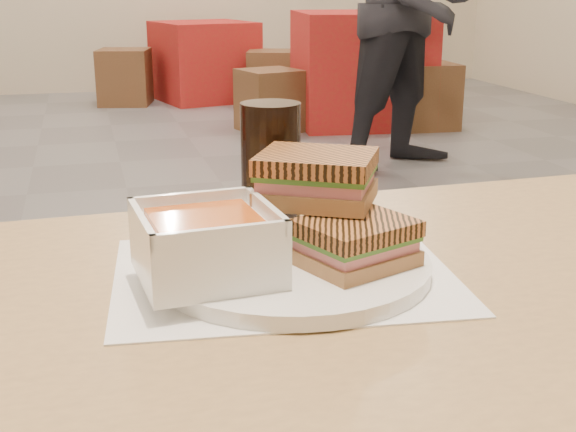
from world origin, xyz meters
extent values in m
cube|color=#AC8650|center=(0.02, -2.05, 0.73)|extent=(1.22, 0.74, 0.03)
cylinder|color=#AC8650|center=(0.56, -1.73, 0.36)|extent=(0.06, 0.06, 0.72)
cube|color=white|center=(0.01, -1.99, 0.75)|extent=(0.38, 0.31, 0.00)
cylinder|color=white|center=(0.02, -1.98, 0.76)|extent=(0.29, 0.29, 0.02)
cube|color=white|center=(-0.07, -2.01, 0.79)|extent=(0.14, 0.14, 0.05)
cube|color=#CE5717|center=(-0.07, -2.01, 0.82)|extent=(0.11, 0.11, 0.01)
cube|color=white|center=(-0.01, -2.00, 0.83)|extent=(0.02, 0.13, 0.02)
cube|color=white|center=(-0.14, -2.01, 0.83)|extent=(0.02, 0.13, 0.02)
cube|color=white|center=(-0.08, -1.95, 0.83)|extent=(0.13, 0.02, 0.02)
cube|color=white|center=(-0.07, -2.07, 0.83)|extent=(0.13, 0.02, 0.02)
cube|color=#A16C41|center=(0.08, -2.02, 0.78)|extent=(0.13, 0.12, 0.02)
cube|color=#C26461|center=(0.08, -2.02, 0.79)|extent=(0.12, 0.11, 0.01)
cube|color=#386B23|center=(0.08, -2.02, 0.80)|extent=(0.13, 0.12, 0.01)
cube|color=#9F5B2B|center=(0.08, -2.02, 0.81)|extent=(0.13, 0.12, 0.02)
cube|color=#A16C41|center=(0.06, -1.95, 0.83)|extent=(0.15, 0.15, 0.02)
cube|color=#C26461|center=(0.06, -1.95, 0.84)|extent=(0.14, 0.14, 0.01)
cube|color=#386B23|center=(0.06, -1.95, 0.85)|extent=(0.15, 0.14, 0.01)
cube|color=#9F5B2B|center=(0.06, -1.95, 0.86)|extent=(0.15, 0.15, 0.02)
cylinder|color=black|center=(0.04, -1.82, 0.83)|extent=(0.07, 0.07, 0.16)
cube|color=#AE131A|center=(1.84, 2.73, 0.41)|extent=(1.04, 1.04, 0.82)
cube|color=#AE131A|center=(0.89, 4.20, 0.35)|extent=(0.95, 0.95, 0.69)
cube|color=brown|center=(1.11, 2.60, 0.22)|extent=(0.48, 0.48, 0.44)
cube|color=brown|center=(2.23, 2.42, 0.24)|extent=(0.44, 0.44, 0.47)
cube|color=brown|center=(0.18, 4.12, 0.24)|extent=(0.51, 0.51, 0.48)
cube|color=brown|center=(1.41, 3.71, 0.24)|extent=(0.53, 0.53, 0.47)
imported|color=black|center=(1.67, 1.34, 0.92)|extent=(1.10, 1.00, 1.83)
camera|label=1|loc=(-0.18, -2.71, 1.05)|focal=47.50mm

